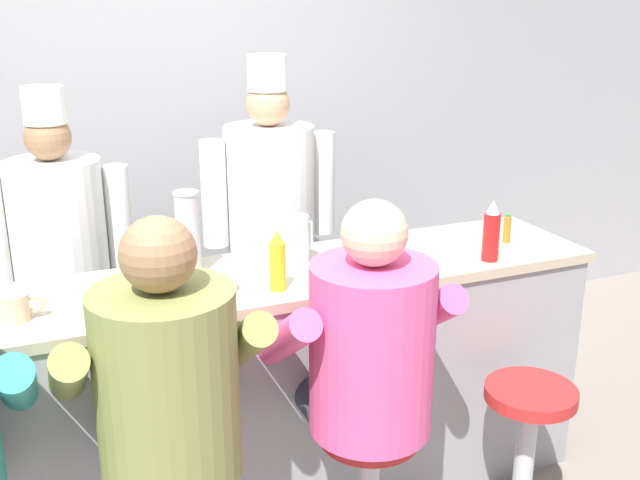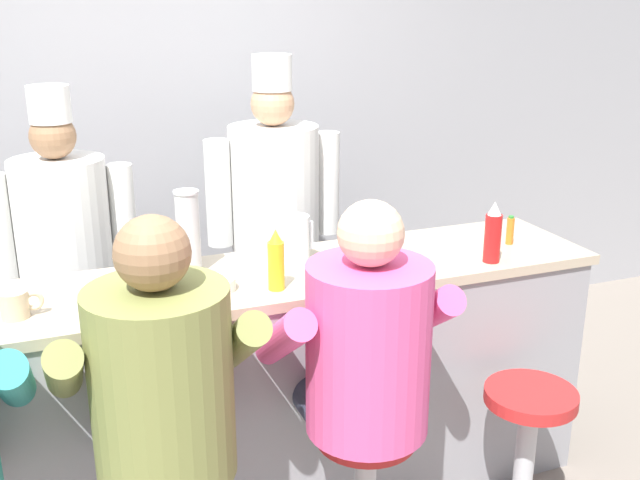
{
  "view_description": "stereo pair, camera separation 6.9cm",
  "coord_description": "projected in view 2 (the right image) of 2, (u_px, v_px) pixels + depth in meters",
  "views": [
    {
      "loc": [
        -0.73,
        -2.25,
        2.03
      ],
      "look_at": [
        0.32,
        0.26,
        1.13
      ],
      "focal_mm": 42.0,
      "sensor_mm": 36.0,
      "label": 1
    },
    {
      "loc": [
        -0.67,
        -2.27,
        2.03
      ],
      "look_at": [
        0.32,
        0.26,
        1.13
      ],
      "focal_mm": 42.0,
      "sensor_mm": 36.0,
      "label": 2
    }
  ],
  "objects": [
    {
      "name": "cereal_bowl",
      "position": [
        216.0,
        284.0,
        2.69
      ],
      "size": [
        0.14,
        0.14,
        0.05
      ],
      "color": "white",
      "rests_on": "diner_counter"
    },
    {
      "name": "coffee_mug_tan",
      "position": [
        16.0,
        304.0,
        2.46
      ],
      "size": [
        0.14,
        0.09,
        0.09
      ],
      "color": "beige",
      "rests_on": "diner_counter"
    },
    {
      "name": "hot_sauce_bottle_orange",
      "position": [
        510.0,
        231.0,
        3.18
      ],
      "size": [
        0.03,
        0.03,
        0.12
      ],
      "color": "orange",
      "rests_on": "diner_counter"
    },
    {
      "name": "cook_in_whites_far",
      "position": [
        275.0,
        217.0,
        3.73
      ],
      "size": [
        0.69,
        0.44,
        1.76
      ],
      "color": "#232328",
      "rests_on": "ground_plane"
    },
    {
      "name": "mustard_bottle_yellow",
      "position": [
        276.0,
        261.0,
        2.67
      ],
      "size": [
        0.06,
        0.06,
        0.23
      ],
      "color": "yellow",
      "rests_on": "diner_counter"
    },
    {
      "name": "diner_seated_olive",
      "position": [
        161.0,
        390.0,
        2.29
      ],
      "size": [
        0.65,
        0.65,
        1.44
      ],
      "color": "#B2B5BA",
      "rests_on": "ground_plane"
    },
    {
      "name": "cook_in_whites_near",
      "position": [
        66.0,
        252.0,
        3.39
      ],
      "size": [
        0.65,
        0.42,
        1.66
      ],
      "color": "#232328",
      "rests_on": "ground_plane"
    },
    {
      "name": "cup_stack_steel",
      "position": [
        188.0,
        232.0,
        2.82
      ],
      "size": [
        0.1,
        0.1,
        0.32
      ],
      "color": "#B7BABF",
      "rests_on": "diner_counter"
    },
    {
      "name": "ketchup_bottle_red",
      "position": [
        493.0,
        234.0,
        2.95
      ],
      "size": [
        0.07,
        0.07,
        0.25
      ],
      "color": "red",
      "rests_on": "diner_counter"
    },
    {
      "name": "diner_seated_pink",
      "position": [
        363.0,
        356.0,
        2.53
      ],
      "size": [
        0.64,
        0.63,
        1.42
      ],
      "color": "#B2B5BA",
      "rests_on": "ground_plane"
    },
    {
      "name": "diner_counter",
      "position": [
        243.0,
        395.0,
        2.97
      ],
      "size": [
        2.89,
        0.58,
        1.01
      ],
      "color": "gray",
      "rests_on": "ground_plane"
    },
    {
      "name": "empty_stool_round",
      "position": [
        527.0,
        436.0,
        2.87
      ],
      "size": [
        0.35,
        0.35,
        0.61
      ],
      "color": "#B2B5BA",
      "rests_on": "ground_plane"
    },
    {
      "name": "breakfast_plate",
      "position": [
        150.0,
        300.0,
        2.57
      ],
      "size": [
        0.25,
        0.25,
        0.05
      ],
      "color": "white",
      "rests_on": "diner_counter"
    },
    {
      "name": "wall_back",
      "position": [
        163.0,
        125.0,
        4.04
      ],
      "size": [
        10.0,
        0.06,
        2.7
      ],
      "color": "#99999E",
      "rests_on": "ground_plane"
    },
    {
      "name": "water_pitcher_clear",
      "position": [
        296.0,
        239.0,
        2.95
      ],
      "size": [
        0.13,
        0.11,
        0.19
      ],
      "color": "silver",
      "rests_on": "diner_counter"
    }
  ]
}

